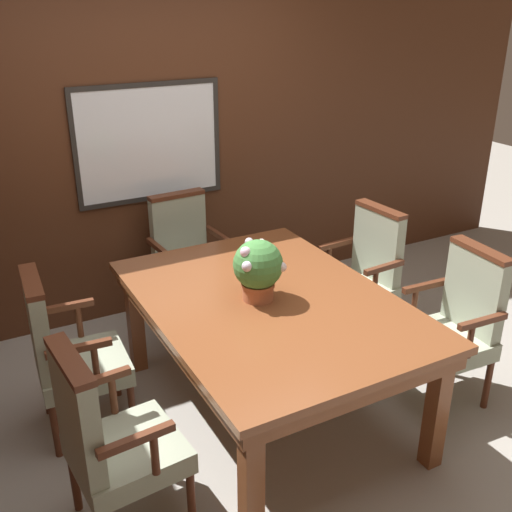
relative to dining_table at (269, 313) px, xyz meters
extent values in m
plane|color=#A39E93|center=(-0.10, -0.09, -0.66)|extent=(14.00, 14.00, 0.00)
cube|color=#4C2816|center=(-0.10, 1.62, 0.56)|extent=(7.20, 0.06, 2.45)
cube|color=white|center=(-0.10, 1.58, 0.65)|extent=(1.03, 0.01, 0.78)
cube|color=#282623|center=(-0.10, 1.58, 1.06)|extent=(1.10, 0.02, 0.04)
cube|color=#282623|center=(-0.10, 1.58, 0.24)|extent=(1.10, 0.02, 0.03)
cube|color=#282623|center=(-0.63, 1.58, 0.65)|extent=(0.03, 0.02, 0.78)
cube|color=#282623|center=(0.43, 1.58, 0.65)|extent=(0.03, 0.02, 0.78)
cube|color=brown|center=(-0.54, -0.80, -0.31)|extent=(0.09, 0.09, 0.71)
cube|color=brown|center=(0.54, -0.80, -0.31)|extent=(0.09, 0.09, 0.71)
cube|color=brown|center=(-0.54, 0.80, -0.31)|extent=(0.09, 0.09, 0.71)
cube|color=brown|center=(0.54, 0.80, -0.31)|extent=(0.09, 0.09, 0.71)
cube|color=brown|center=(0.00, 0.00, 0.00)|extent=(1.23, 1.75, 0.09)
cube|color=brown|center=(0.00, 0.00, 0.07)|extent=(1.29, 1.81, 0.04)
cylinder|color=#562B19|center=(0.78, -0.18, -0.50)|extent=(0.04, 0.04, 0.34)
cylinder|color=#562B19|center=(0.75, -0.57, -0.50)|extent=(0.04, 0.04, 0.34)
cylinder|color=#562B19|center=(1.19, -0.20, -0.50)|extent=(0.04, 0.04, 0.34)
cylinder|color=#562B19|center=(1.16, -0.60, -0.50)|extent=(0.04, 0.04, 0.34)
cube|color=#9EA88E|center=(0.97, -0.39, -0.27)|extent=(0.50, 0.49, 0.11)
cube|color=#9EA88E|center=(1.17, -0.40, 0.03)|extent=(0.11, 0.43, 0.50)
cube|color=#562B19|center=(1.17, -0.40, 0.30)|extent=(0.11, 0.43, 0.03)
cylinder|color=#562B19|center=(0.95, -0.15, -0.11)|extent=(0.04, 0.04, 0.21)
cube|color=#562B19|center=(1.02, -0.15, -0.01)|extent=(0.33, 0.06, 0.04)
cylinder|color=#562B19|center=(0.92, -0.62, -0.11)|extent=(0.04, 0.04, 0.21)
cube|color=#562B19|center=(0.99, -0.63, -0.01)|extent=(0.33, 0.06, 0.04)
cylinder|color=#562B19|center=(-0.74, -0.58, -0.50)|extent=(0.04, 0.04, 0.34)
cylinder|color=#562B19|center=(-0.77, -0.19, -0.50)|extent=(0.04, 0.04, 0.34)
cylinder|color=#562B19|center=(-1.18, -0.22, -0.50)|extent=(0.04, 0.04, 0.34)
cube|color=#9EA88E|center=(-0.96, -0.40, -0.27)|extent=(0.51, 0.50, 0.11)
cube|color=#9EA88E|center=(-1.16, -0.42, 0.03)|extent=(0.11, 0.43, 0.50)
cube|color=#562B19|center=(-1.16, -0.42, 0.30)|extent=(0.12, 0.43, 0.03)
cylinder|color=#562B19|center=(-0.90, -0.64, -0.11)|extent=(0.04, 0.04, 0.21)
cube|color=#562B19|center=(-0.98, -0.64, -0.01)|extent=(0.33, 0.06, 0.04)
cylinder|color=#562B19|center=(-0.94, -0.16, -0.11)|extent=(0.04, 0.04, 0.21)
cube|color=#562B19|center=(-1.01, -0.17, -0.01)|extent=(0.33, 0.06, 0.04)
cylinder|color=#562B19|center=(0.70, 0.60, -0.50)|extent=(0.04, 0.04, 0.34)
cylinder|color=#562B19|center=(0.73, 0.20, -0.50)|extent=(0.04, 0.04, 0.34)
cylinder|color=#562B19|center=(1.11, 0.63, -0.50)|extent=(0.04, 0.04, 0.34)
cylinder|color=#562B19|center=(1.14, 0.23, -0.50)|extent=(0.04, 0.04, 0.34)
cube|color=#9EA88E|center=(0.92, 0.42, -0.27)|extent=(0.51, 0.49, 0.11)
cube|color=#9EA88E|center=(1.12, 0.43, 0.03)|extent=(0.11, 0.43, 0.50)
cube|color=#562B19|center=(1.12, 0.43, 0.30)|extent=(0.12, 0.43, 0.03)
cylinder|color=#562B19|center=(0.87, 0.65, -0.11)|extent=(0.04, 0.04, 0.21)
cube|color=#562B19|center=(0.94, 0.66, -0.01)|extent=(0.33, 0.06, 0.04)
cylinder|color=#562B19|center=(0.90, 0.18, -0.11)|extent=(0.04, 0.04, 0.21)
cube|color=#562B19|center=(0.97, 0.18, -0.01)|extent=(0.33, 0.06, 0.04)
cylinder|color=#562B19|center=(-0.16, 0.97, -0.50)|extent=(0.04, 0.04, 0.34)
cylinder|color=#562B19|center=(0.24, 1.00, -0.50)|extent=(0.04, 0.04, 0.34)
cylinder|color=#562B19|center=(-0.19, 1.39, -0.50)|extent=(0.04, 0.04, 0.34)
cylinder|color=#562B19|center=(0.21, 1.41, -0.50)|extent=(0.04, 0.04, 0.34)
cube|color=#9EA88E|center=(0.02, 1.19, -0.27)|extent=(0.49, 0.50, 0.11)
cube|color=#9EA88E|center=(0.01, 1.39, 0.03)|extent=(0.43, 0.11, 0.50)
cube|color=#562B19|center=(0.01, 1.39, 0.30)|extent=(0.43, 0.11, 0.03)
cylinder|color=#562B19|center=(-0.21, 1.14, -0.11)|extent=(0.04, 0.04, 0.21)
cube|color=#562B19|center=(-0.22, 1.21, -0.01)|extent=(0.06, 0.33, 0.04)
cylinder|color=#562B19|center=(0.27, 1.17, -0.11)|extent=(0.04, 0.04, 0.21)
cube|color=#562B19|center=(0.26, 1.24, -0.01)|extent=(0.06, 0.33, 0.04)
cylinder|color=#562B19|center=(-0.77, 0.17, -0.50)|extent=(0.04, 0.04, 0.34)
cylinder|color=#562B19|center=(-0.75, 0.57, -0.50)|extent=(0.04, 0.04, 0.34)
cylinder|color=#562B19|center=(-1.19, 0.20, -0.50)|extent=(0.04, 0.04, 0.34)
cylinder|color=#562B19|center=(-1.16, 0.60, -0.50)|extent=(0.04, 0.04, 0.34)
cube|color=#9EA88E|center=(-0.97, 0.39, -0.27)|extent=(0.50, 0.49, 0.11)
cube|color=#9EA88E|center=(-1.17, 0.40, 0.03)|extent=(0.11, 0.43, 0.50)
cube|color=#562B19|center=(-1.17, 0.40, 0.30)|extent=(0.11, 0.43, 0.03)
cylinder|color=#562B19|center=(-0.95, 0.15, -0.11)|extent=(0.04, 0.04, 0.21)
cube|color=#562B19|center=(-1.02, 0.15, -0.01)|extent=(0.33, 0.06, 0.04)
cylinder|color=#562B19|center=(-0.92, 0.62, -0.11)|extent=(0.04, 0.04, 0.21)
cube|color=#562B19|center=(-0.99, 0.63, -0.01)|extent=(0.33, 0.06, 0.04)
cylinder|color=#B2603D|center=(-0.05, 0.03, 0.14)|extent=(0.17, 0.17, 0.10)
cylinder|color=#B2603D|center=(-0.05, 0.03, 0.18)|extent=(0.19, 0.19, 0.02)
sphere|color=#427F3D|center=(-0.05, 0.03, 0.30)|extent=(0.27, 0.27, 0.27)
sphere|color=silver|center=(0.01, 0.10, 0.39)|extent=(0.04, 0.04, 0.04)
sphere|color=silver|center=(-0.16, -0.04, 0.34)|extent=(0.06, 0.06, 0.06)
sphere|color=silver|center=(0.04, -0.06, 0.30)|extent=(0.05, 0.05, 0.05)
sphere|color=silver|center=(-0.14, 0.01, 0.39)|extent=(0.06, 0.06, 0.06)
sphere|color=silver|center=(-0.03, 0.16, 0.29)|extent=(0.06, 0.06, 0.06)
sphere|color=silver|center=(-0.07, 0.10, 0.41)|extent=(0.05, 0.05, 0.05)
sphere|color=silver|center=(0.02, 0.14, 0.29)|extent=(0.04, 0.04, 0.04)
camera|label=1|loc=(-1.46, -2.54, 1.63)|focal=42.00mm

